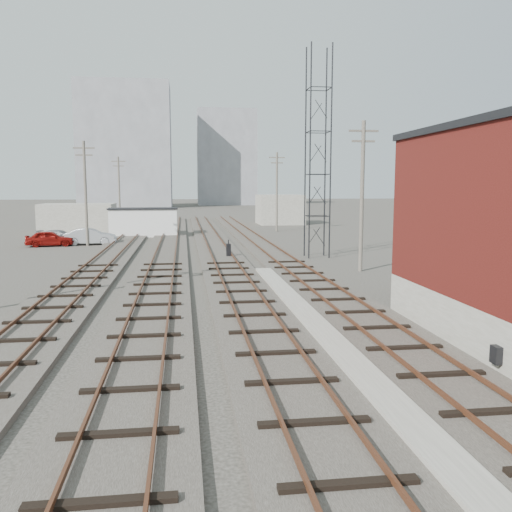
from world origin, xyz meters
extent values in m
plane|color=#282621|center=(0.00, 60.00, 0.00)|extent=(320.00, 320.00, 0.00)
cube|color=#332D28|center=(2.50, 39.00, 0.10)|extent=(3.20, 90.00, 0.20)
cube|color=#4C2816|center=(1.78, 39.00, 0.33)|extent=(0.07, 90.00, 0.12)
cube|color=#4C2816|center=(3.22, 39.00, 0.33)|extent=(0.07, 90.00, 0.12)
cube|color=#332D28|center=(-1.50, 39.00, 0.10)|extent=(3.20, 90.00, 0.20)
cube|color=#4C2816|center=(-2.22, 39.00, 0.33)|extent=(0.07, 90.00, 0.12)
cube|color=#4C2816|center=(-0.78, 39.00, 0.33)|extent=(0.07, 90.00, 0.12)
cube|color=#332D28|center=(-5.50, 39.00, 0.10)|extent=(3.20, 90.00, 0.20)
cube|color=#4C2816|center=(-6.22, 39.00, 0.33)|extent=(0.07, 90.00, 0.12)
cube|color=#4C2816|center=(-4.78, 39.00, 0.33)|extent=(0.07, 90.00, 0.12)
cube|color=#332D28|center=(-9.50, 39.00, 0.10)|extent=(3.20, 90.00, 0.20)
cube|color=#4C2816|center=(-10.22, 39.00, 0.33)|extent=(0.07, 90.00, 0.12)
cube|color=#4C2816|center=(-8.78, 39.00, 0.33)|extent=(0.07, 90.00, 0.12)
cube|color=gray|center=(0.50, 14.00, 0.13)|extent=(0.90, 28.00, 0.26)
cube|color=black|center=(4.40, 10.00, 0.50)|extent=(0.20, 0.35, 0.50)
cylinder|color=black|center=(4.75, 34.25, 7.50)|extent=(0.10, 0.10, 15.00)
cylinder|color=black|center=(6.25, 34.25, 7.50)|extent=(0.10, 0.10, 15.00)
cylinder|color=black|center=(4.75, 35.75, 7.50)|extent=(0.10, 0.10, 15.00)
cylinder|color=black|center=(6.25, 35.75, 7.50)|extent=(0.10, 0.10, 15.00)
cylinder|color=#595147|center=(-12.50, 45.00, 4.50)|extent=(0.24, 0.24, 9.00)
cube|color=#595147|center=(-12.50, 45.00, 8.40)|extent=(1.80, 0.12, 0.12)
cube|color=#595147|center=(-12.50, 45.00, 7.80)|extent=(1.40, 0.12, 0.12)
cylinder|color=#595147|center=(-12.50, 70.00, 4.50)|extent=(0.24, 0.24, 9.00)
cube|color=#595147|center=(-12.50, 70.00, 8.40)|extent=(1.80, 0.12, 0.12)
cube|color=#595147|center=(-12.50, 70.00, 7.80)|extent=(1.40, 0.12, 0.12)
cylinder|color=#595147|center=(6.50, 28.00, 4.50)|extent=(0.24, 0.24, 9.00)
cube|color=#595147|center=(6.50, 28.00, 8.40)|extent=(1.80, 0.12, 0.12)
cube|color=#595147|center=(6.50, 28.00, 7.80)|extent=(1.40, 0.12, 0.12)
cylinder|color=#595147|center=(6.50, 58.00, 4.50)|extent=(0.24, 0.24, 9.00)
cube|color=#595147|center=(6.50, 58.00, 8.40)|extent=(1.80, 0.12, 0.12)
cube|color=#595147|center=(6.50, 58.00, 7.80)|extent=(1.40, 0.12, 0.12)
cube|color=gray|center=(-18.00, 135.00, 15.00)|extent=(22.00, 14.00, 30.00)
cube|color=gray|center=(8.00, 150.00, 13.00)|extent=(16.00, 12.00, 26.00)
cube|color=gray|center=(-16.00, 60.00, 1.60)|extent=(8.00, 5.00, 3.20)
cube|color=gray|center=(9.00, 70.00, 2.00)|extent=(6.00, 6.00, 4.00)
cube|color=black|center=(-1.00, 34.77, 0.59)|extent=(0.34, 0.34, 0.98)
cylinder|color=black|center=(-1.00, 34.77, 1.23)|extent=(0.08, 0.08, 0.30)
cube|color=white|center=(-8.28, 53.41, 1.41)|extent=(6.91, 3.17, 2.82)
cube|color=black|center=(-8.28, 53.41, 2.88)|extent=(7.15, 3.41, 0.14)
imported|color=maroon|center=(-15.64, 44.94, 0.68)|extent=(4.23, 2.27, 1.37)
imported|color=#A0A3A8|center=(-12.35, 45.76, 0.73)|extent=(4.52, 1.79, 1.46)
imported|color=gray|center=(-15.41, 47.65, 0.60)|extent=(4.33, 2.37, 1.19)
camera|label=1|loc=(-4.14, -3.53, 5.14)|focal=38.00mm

